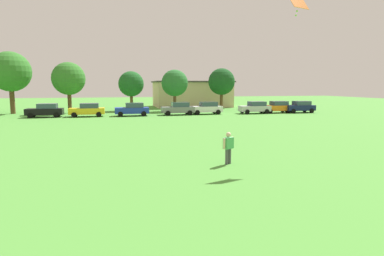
% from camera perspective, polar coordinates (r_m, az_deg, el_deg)
% --- Properties ---
extents(ground_plane, '(160.00, 160.00, 0.00)m').
position_cam_1_polar(ground_plane, '(31.06, -13.41, 0.10)').
color(ground_plane, '#4C9338').
extents(adult_bystander, '(0.67, 0.53, 1.60)m').
position_cam_1_polar(adult_bystander, '(16.14, 6.43, -3.04)').
color(adult_bystander, '#4C4C51').
rests_on(adult_bystander, ground).
extents(kite, '(1.31, 0.92, 1.12)m').
position_cam_1_polar(kite, '(19.22, 18.20, 20.22)').
color(kite, orange).
extents(parked_car_black_0, '(4.30, 2.02, 1.68)m').
position_cam_1_polar(parked_car_black_0, '(43.94, -24.46, 2.87)').
color(parked_car_black_0, black).
rests_on(parked_car_black_0, ground).
extents(parked_car_yellow_1, '(4.30, 2.02, 1.68)m').
position_cam_1_polar(parked_car_yellow_1, '(42.87, -17.94, 3.08)').
color(parked_car_yellow_1, yellow).
rests_on(parked_car_yellow_1, ground).
extents(parked_car_blue_2, '(4.30, 2.02, 1.68)m').
position_cam_1_polar(parked_car_blue_2, '(42.47, -10.46, 3.28)').
color(parked_car_blue_2, '#1E38AD').
rests_on(parked_car_blue_2, ground).
extents(parked_car_gray_3, '(4.30, 2.02, 1.68)m').
position_cam_1_polar(parked_car_gray_3, '(43.25, -2.42, 3.47)').
color(parked_car_gray_3, slate).
rests_on(parked_car_gray_3, ground).
extents(parked_car_white_4, '(4.30, 2.02, 1.68)m').
position_cam_1_polar(parked_car_white_4, '(44.38, 2.62, 3.57)').
color(parked_car_white_4, white).
rests_on(parked_car_white_4, ground).
extents(parked_car_silver_5, '(4.30, 2.02, 1.68)m').
position_cam_1_polar(parked_car_silver_5, '(46.21, 11.07, 3.59)').
color(parked_car_silver_5, silver).
rests_on(parked_car_silver_5, ground).
extents(parked_car_orange_6, '(4.30, 2.02, 1.68)m').
position_cam_1_polar(parked_car_orange_6, '(48.05, 14.81, 3.63)').
color(parked_car_orange_6, orange).
rests_on(parked_car_orange_6, ground).
extents(parked_car_navy_7, '(4.30, 2.02, 1.68)m').
position_cam_1_polar(parked_car_navy_7, '(49.29, 18.50, 3.58)').
color(parked_car_navy_7, '#141E4C').
rests_on(parked_car_navy_7, ground).
extents(tree_left, '(5.47, 5.47, 8.52)m').
position_cam_1_polar(tree_left, '(51.34, -29.42, 8.63)').
color(tree_left, brown).
rests_on(tree_left, ground).
extents(tree_center_left, '(4.60, 4.60, 7.17)m').
position_cam_1_polar(tree_center_left, '(49.14, -20.96, 8.12)').
color(tree_center_left, brown).
rests_on(tree_center_left, ground).
extents(tree_center_right, '(3.92, 3.92, 6.11)m').
position_cam_1_polar(tree_center_right, '(51.48, -10.70, 7.63)').
color(tree_center_right, brown).
rests_on(tree_center_right, ground).
extents(tree_right, '(4.04, 4.04, 6.30)m').
position_cam_1_polar(tree_right, '(49.65, -3.08, 7.91)').
color(tree_right, brown).
rests_on(tree_right, ground).
extents(tree_far_right, '(4.27, 4.27, 6.66)m').
position_cam_1_polar(tree_far_right, '(52.68, 5.24, 8.12)').
color(tree_far_right, brown).
rests_on(tree_far_right, ground).
extents(house_left, '(13.98, 9.30, 4.71)m').
position_cam_1_polar(house_left, '(60.41, -0.08, 6.05)').
color(house_left, beige).
rests_on(house_left, ground).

